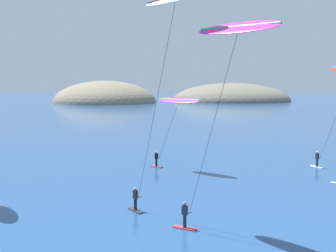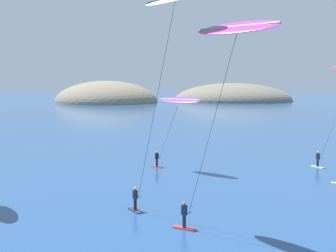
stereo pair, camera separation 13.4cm
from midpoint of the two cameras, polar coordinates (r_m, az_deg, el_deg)
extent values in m
ellipsoid|color=#7A705B|center=(176.49, -8.55, 3.17)|extent=(42.37, 40.95, 17.95)
ellipsoid|color=#6B6656|center=(188.46, 8.51, 3.35)|extent=(51.74, 40.66, 15.96)
cube|color=red|center=(26.72, 2.12, -13.65)|extent=(1.54, 0.93, 0.08)
cylinder|color=#192338|center=(26.57, 2.12, -12.76)|extent=(0.22, 0.22, 0.80)
cube|color=#192338|center=(26.35, 2.13, -11.32)|extent=(0.39, 0.35, 0.60)
sphere|color=#9E7051|center=(26.23, 2.13, -10.44)|extent=(0.22, 0.22, 0.22)
cylinder|color=black|center=(26.19, 2.75, -11.71)|extent=(0.33, 0.48, 0.04)
ellipsoid|color=#D62D9E|center=(23.37, 9.38, 13.02)|extent=(5.09, 4.07, 0.94)
cylinder|color=#28D160|center=(23.37, 9.39, 13.14)|extent=(4.12, 2.77, 0.16)
cylinder|color=#333338|center=(24.17, 5.87, -0.18)|extent=(2.70, 1.77, 10.76)
cube|color=red|center=(44.64, -1.67, -5.53)|extent=(1.44, 1.23, 0.08)
cylinder|color=black|center=(44.55, -1.67, -4.98)|extent=(0.22, 0.22, 0.80)
cube|color=black|center=(44.42, -1.67, -4.09)|extent=(0.39, 0.35, 0.60)
sphere|color=tan|center=(44.35, -1.67, -3.56)|extent=(0.22, 0.22, 0.22)
cylinder|color=black|center=(44.22, -1.32, -4.30)|extent=(0.33, 0.48, 0.04)
ellipsoid|color=purple|center=(41.88, 1.43, 3.53)|extent=(5.04, 3.89, 0.73)
cylinder|color=#7ACC42|center=(41.88, 1.43, 3.60)|extent=(4.21, 2.81, 0.16)
cylinder|color=#333338|center=(42.94, 0.02, -0.55)|extent=(2.25, 1.47, 6.02)
cube|color=#2D2D33|center=(30.16, -4.56, -11.33)|extent=(1.26, 1.41, 0.08)
cylinder|color=black|center=(30.03, -4.57, -10.53)|extent=(0.22, 0.22, 0.80)
cube|color=black|center=(29.83, -4.58, -9.24)|extent=(0.39, 0.38, 0.60)
sphere|color=tan|center=(29.72, -4.59, -8.46)|extent=(0.22, 0.22, 0.22)
cylinder|color=black|center=(29.60, -4.16, -9.60)|extent=(0.40, 0.43, 0.04)
cylinder|color=#333338|center=(27.05, -1.83, 2.68)|extent=(2.81, 2.60, 12.79)
cube|color=silver|center=(47.23, 19.43, -5.23)|extent=(1.24, 1.42, 0.08)
cylinder|color=black|center=(47.15, 19.45, -4.71)|extent=(0.22, 0.22, 0.80)
cube|color=black|center=(47.03, 19.48, -3.87)|extent=(0.35, 0.39, 0.60)
sphere|color=beige|center=(46.96, 19.50, -3.37)|extent=(0.22, 0.22, 0.22)
cylinder|color=black|center=(46.82, 19.79, -4.08)|extent=(0.48, 0.34, 0.04)
camera|label=1|loc=(0.07, -90.12, -0.01)|focal=45.00mm
camera|label=2|loc=(0.07, 89.88, 0.01)|focal=45.00mm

